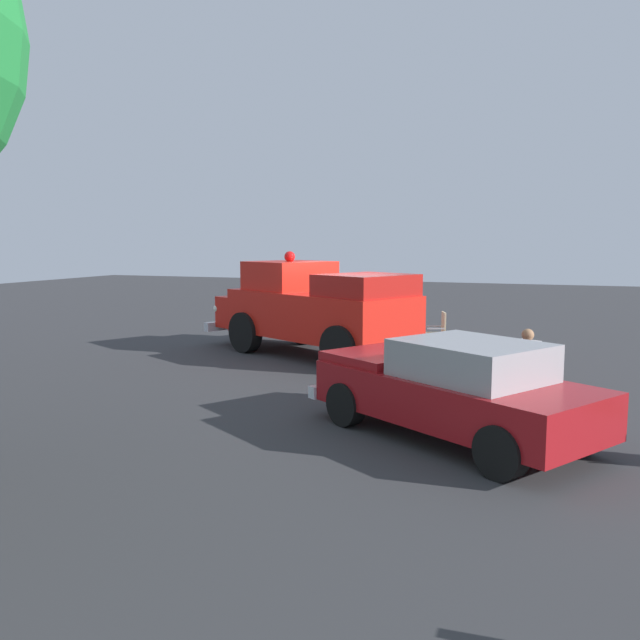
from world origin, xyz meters
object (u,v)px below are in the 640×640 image
classic_hot_rod (452,387)px  lawn_chair_near_truck (528,367)px  lawn_chair_spare (439,328)px  spectator_seated (524,362)px  vintage_fire_truck (314,308)px

classic_hot_rod → lawn_chair_near_truck: size_ratio=4.59×
lawn_chair_spare → lawn_chair_near_truck: bearing=-62.1°
lawn_chair_near_truck → spectator_seated: 0.17m
classic_hot_rod → lawn_chair_near_truck: bearing=71.7°
classic_hot_rod → lawn_chair_near_truck: classic_hot_rod is taller
spectator_seated → lawn_chair_spare: bearing=116.6°
classic_hot_rod → spectator_seated: size_ratio=3.63×
vintage_fire_truck → lawn_chair_near_truck: size_ratio=6.16×
vintage_fire_truck → lawn_chair_spare: size_ratio=6.16×
classic_hot_rod → lawn_chair_spare: (-1.48, 7.41, -0.16)m
classic_hot_rod → lawn_chair_spare: classic_hot_rod is taller
lawn_chair_near_truck → spectator_seated: size_ratio=0.79×
classic_hot_rod → vintage_fire_truck: bearing=127.2°
vintage_fire_truck → classic_hot_rod: (4.31, -5.69, -0.45)m
classic_hot_rod → lawn_chair_spare: size_ratio=4.59×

